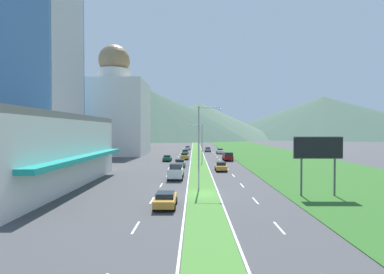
{
  "coord_description": "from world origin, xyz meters",
  "views": [
    {
      "loc": [
        -0.93,
        -33.23,
        6.9
      ],
      "look_at": [
        -1.41,
        34.82,
        5.49
      ],
      "focal_mm": 28.77,
      "sensor_mm": 36.0,
      "label": 1
    }
  ],
  "objects_px": {
    "car_3": "(221,166)",
    "pickup_truck_0": "(176,172)",
    "street_lamp_mid": "(200,140)",
    "street_lamp_near": "(201,142)",
    "pickup_truck_1": "(228,156)",
    "car_7": "(180,163)",
    "car_2": "(185,156)",
    "car_6": "(165,199)",
    "car_4": "(208,149)",
    "car_5": "(167,158)",
    "car_0": "(188,148)",
    "office_tower": "(27,14)",
    "car_1": "(220,151)",
    "car_8": "(185,152)",
    "billboard_roadside": "(318,151)"
  },
  "relations": [
    {
      "from": "car_3",
      "to": "pickup_truck_0",
      "type": "xyz_separation_m",
      "value": [
        -7.21,
        -8.36,
        0.21
      ]
    },
    {
      "from": "street_lamp_mid",
      "to": "car_8",
      "type": "bearing_deg",
      "value": 100.18
    },
    {
      "from": "pickup_truck_1",
      "to": "car_5",
      "type": "bearing_deg",
      "value": -84.42
    },
    {
      "from": "car_3",
      "to": "car_7",
      "type": "relative_size",
      "value": 0.95
    },
    {
      "from": "car_4",
      "to": "car_5",
      "type": "xyz_separation_m",
      "value": [
        -10.55,
        -31.53,
        -0.03
      ]
    },
    {
      "from": "billboard_roadside",
      "to": "car_1",
      "type": "distance_m",
      "value": 59.8
    },
    {
      "from": "pickup_truck_0",
      "to": "car_3",
      "type": "bearing_deg",
      "value": -40.78
    },
    {
      "from": "car_0",
      "to": "car_8",
      "type": "relative_size",
      "value": 1.05
    },
    {
      "from": "billboard_roadside",
      "to": "car_0",
      "type": "xyz_separation_m",
      "value": [
        -15.32,
        77.96,
        -4.06
      ]
    },
    {
      "from": "car_1",
      "to": "car_8",
      "type": "height_order",
      "value": "car_1"
    },
    {
      "from": "street_lamp_near",
      "to": "car_4",
      "type": "relative_size",
      "value": 2.14
    },
    {
      "from": "office_tower",
      "to": "car_5",
      "type": "bearing_deg",
      "value": 11.77
    },
    {
      "from": "street_lamp_mid",
      "to": "car_8",
      "type": "height_order",
      "value": "street_lamp_mid"
    },
    {
      "from": "car_1",
      "to": "pickup_truck_0",
      "type": "height_order",
      "value": "pickup_truck_0"
    },
    {
      "from": "billboard_roadside",
      "to": "car_8",
      "type": "distance_m",
      "value": 57.94
    },
    {
      "from": "street_lamp_near",
      "to": "pickup_truck_0",
      "type": "relative_size",
      "value": 1.8
    },
    {
      "from": "pickup_truck_1",
      "to": "car_7",
      "type": "bearing_deg",
      "value": -39.29
    },
    {
      "from": "car_7",
      "to": "office_tower",
      "type": "bearing_deg",
      "value": 80.1
    },
    {
      "from": "car_2",
      "to": "billboard_roadside",
      "type": "bearing_deg",
      "value": -159.78
    },
    {
      "from": "street_lamp_mid",
      "to": "car_4",
      "type": "xyz_separation_m",
      "value": [
        3.16,
        34.46,
        -4.07
      ]
    },
    {
      "from": "car_0",
      "to": "street_lamp_near",
      "type": "bearing_deg",
      "value": -177.59
    },
    {
      "from": "office_tower",
      "to": "pickup_truck_1",
      "type": "relative_size",
      "value": 11.37
    },
    {
      "from": "car_4",
      "to": "street_lamp_mid",
      "type": "bearing_deg",
      "value": -5.24
    },
    {
      "from": "car_5",
      "to": "street_lamp_mid",
      "type": "bearing_deg",
      "value": -111.63
    },
    {
      "from": "car_2",
      "to": "car_5",
      "type": "relative_size",
      "value": 1.15
    },
    {
      "from": "car_8",
      "to": "street_lamp_near",
      "type": "bearing_deg",
      "value": -176.3
    },
    {
      "from": "car_0",
      "to": "pickup_truck_1",
      "type": "height_order",
      "value": "pickup_truck_1"
    },
    {
      "from": "car_6",
      "to": "car_8",
      "type": "distance_m",
      "value": 60.35
    },
    {
      "from": "street_lamp_mid",
      "to": "car_4",
      "type": "bearing_deg",
      "value": 84.76
    },
    {
      "from": "car_1",
      "to": "pickup_truck_1",
      "type": "relative_size",
      "value": 0.82
    },
    {
      "from": "car_0",
      "to": "car_7",
      "type": "xyz_separation_m",
      "value": [
        -0.38,
        -52.42,
        0.07
      ]
    },
    {
      "from": "car_3",
      "to": "car_6",
      "type": "bearing_deg",
      "value": -15.97
    },
    {
      "from": "street_lamp_mid",
      "to": "pickup_truck_0",
      "type": "xyz_separation_m",
      "value": [
        -3.96,
        -22.11,
        -3.83
      ]
    },
    {
      "from": "car_4",
      "to": "car_6",
      "type": "bearing_deg",
      "value": -5.51
    },
    {
      "from": "street_lamp_near",
      "to": "car_0",
      "type": "bearing_deg",
      "value": 92.41
    },
    {
      "from": "car_5",
      "to": "car_4",
      "type": "bearing_deg",
      "value": -18.51
    },
    {
      "from": "billboard_roadside",
      "to": "car_2",
      "type": "xyz_separation_m",
      "value": [
        -15.29,
        41.52,
        -3.97
      ]
    },
    {
      "from": "street_lamp_mid",
      "to": "office_tower",
      "type": "bearing_deg",
      "value": -175.25
    },
    {
      "from": "street_lamp_near",
      "to": "car_8",
      "type": "bearing_deg",
      "value": 93.7
    },
    {
      "from": "billboard_roadside",
      "to": "car_4",
      "type": "distance_m",
      "value": 69.14
    },
    {
      "from": "street_lamp_mid",
      "to": "street_lamp_near",
      "type": "bearing_deg",
      "value": -90.93
    },
    {
      "from": "car_5",
      "to": "pickup_truck_0",
      "type": "distance_m",
      "value": 25.28
    },
    {
      "from": "car_6",
      "to": "car_8",
      "type": "bearing_deg",
      "value": -0.02
    },
    {
      "from": "car_4",
      "to": "car_6",
      "type": "height_order",
      "value": "car_4"
    },
    {
      "from": "car_1",
      "to": "car_4",
      "type": "bearing_deg",
      "value": -160.39
    },
    {
      "from": "street_lamp_mid",
      "to": "car_1",
      "type": "distance_m",
      "value": 26.49
    },
    {
      "from": "billboard_roadside",
      "to": "car_8",
      "type": "xyz_separation_m",
      "value": [
        -15.56,
        55.66,
        -4.01
      ]
    },
    {
      "from": "car_2",
      "to": "car_6",
      "type": "relative_size",
      "value": 1.09
    },
    {
      "from": "office_tower",
      "to": "car_1",
      "type": "bearing_deg",
      "value": 33.98
    },
    {
      "from": "car_7",
      "to": "pickup_truck_0",
      "type": "bearing_deg",
      "value": -179.77
    }
  ]
}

